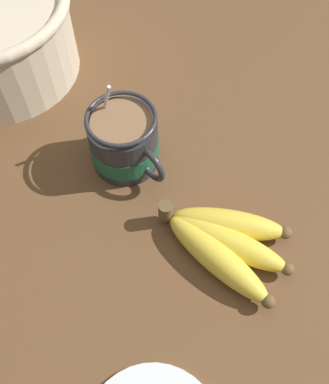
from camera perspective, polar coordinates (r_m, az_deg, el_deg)
The scene contains 3 objects.
table at distance 65.88cm, azimuth -4.03°, elevation 1.34°, with size 121.09×121.09×3.86cm.
coffee_mug at distance 62.41cm, azimuth -5.36°, elevation 6.61°, with size 15.05×10.13×14.17cm.
banana_bunch at distance 57.20cm, azimuth 8.00°, elevation -6.57°, with size 19.24×13.39×4.42cm.
Camera 1 is at (29.15, -20.26, 57.42)cm, focal length 40.00 mm.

